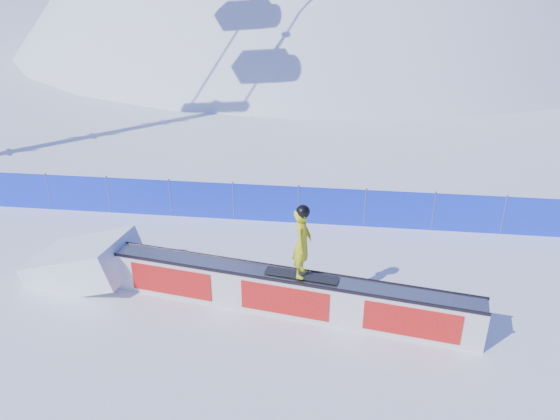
# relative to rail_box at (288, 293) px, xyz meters

# --- Properties ---
(ground) EXTENTS (160.00, 160.00, 0.00)m
(ground) POSITION_rel_rail_box_xyz_m (-1.17, 0.06, -0.51)
(ground) COLOR white
(ground) RESTS_ON ground
(snow_hill) EXTENTS (64.00, 64.00, 64.00)m
(snow_hill) POSITION_rel_rail_box_xyz_m (-1.17, 42.06, -18.51)
(snow_hill) COLOR silver
(snow_hill) RESTS_ON ground
(safety_fence) EXTENTS (22.05, 0.05, 1.30)m
(safety_fence) POSITION_rel_rail_box_xyz_m (-1.17, 4.56, 0.09)
(safety_fence) COLOR #1532E5
(safety_fence) RESTS_ON ground
(rail_box) EXTENTS (8.60, 1.99, 1.03)m
(rail_box) POSITION_rel_rail_box_xyz_m (0.00, 0.00, 0.00)
(rail_box) COLOR silver
(rail_box) RESTS_ON ground
(snow_ramp) EXTENTS (2.96, 2.12, 1.70)m
(snow_ramp) POSITION_rel_rail_box_xyz_m (-5.31, 0.87, -0.51)
(snow_ramp) COLOR white
(snow_ramp) RESTS_ON ground
(snowboarder) EXTENTS (1.69, 0.64, 1.74)m
(snowboarder) POSITION_rel_rail_box_xyz_m (0.31, -0.05, 1.38)
(snowboarder) COLOR black
(snowboarder) RESTS_ON rail_box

